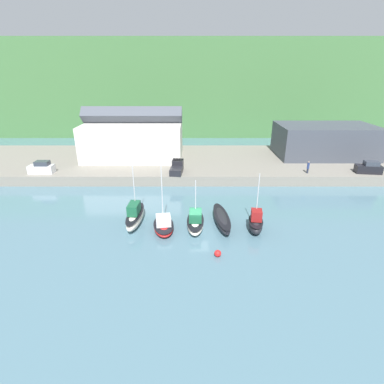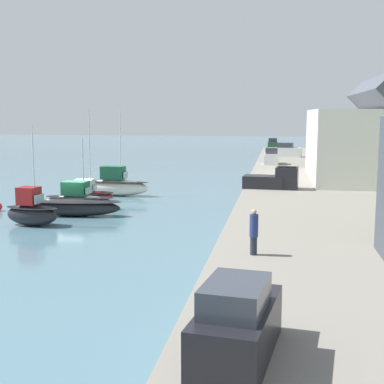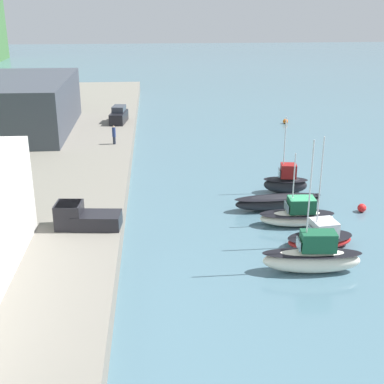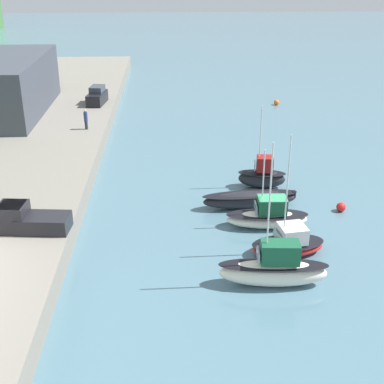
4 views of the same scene
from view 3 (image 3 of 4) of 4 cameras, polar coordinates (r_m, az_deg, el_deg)
name	(u,v)px [view 3 (image 3 of 4)]	position (r m, az deg, el deg)	size (l,w,h in m)	color
ground_plane	(301,223)	(45.63, 11.58, -3.21)	(320.00, 320.00, 0.00)	slate
yacht_club_building	(24,105)	(69.72, -17.47, 8.83)	(19.17, 11.25, 6.36)	#3D424C
moored_boat_0	(313,257)	(37.65, 12.74, -6.78)	(2.19, 6.94, 9.39)	white
moored_boat_1	(321,237)	(41.56, 13.56, -4.71)	(3.22, 5.44, 8.59)	red
moored_boat_2	(297,215)	(44.75, 11.19, -2.45)	(2.28, 6.26, 6.19)	white
moored_boat_3	(278,202)	(47.64, 9.15, -1.05)	(2.48, 7.99, 1.37)	black
moored_boat_4	(286,182)	(51.56, 9.98, 1.04)	(2.31, 4.38, 7.40)	black
parked_car_2	(119,116)	(71.87, -7.81, 8.08)	(4.41, 2.35, 2.16)	black
pickup_truck_0	(83,217)	(40.16, -11.59, -2.63)	(2.35, 4.88, 1.90)	black
person_on_quay	(114,135)	(61.49, -8.32, 6.07)	(0.40, 0.40, 2.14)	#232838
mooring_buoy_0	(285,121)	(79.23, 9.93, 7.44)	(0.73, 0.73, 0.73)	orange
mooring_buoy_1	(362,208)	(48.96, 17.66, -1.63)	(0.75, 0.75, 0.75)	red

